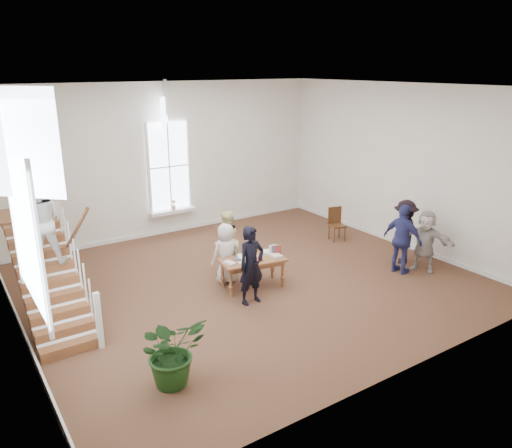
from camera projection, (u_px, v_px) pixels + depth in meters
ground at (250, 281)px, 11.92m from camera, size 10.00×10.00×0.00m
room_shell at (173, 220)px, 15.29m from camera, size 10.49×10.00×10.00m
staircase at (43, 243)px, 9.74m from camera, size 1.10×4.10×2.92m
library_table at (253, 262)px, 11.47m from camera, size 1.58×0.97×0.76m
police_officer at (251, 265)px, 10.62m from camera, size 0.66×0.46×1.73m
elderly_woman at (226, 253)px, 11.71m from camera, size 0.72×0.49×1.44m
person_yellow at (226, 242)px, 12.24m from camera, size 0.93×0.83×1.58m
woman_cluster_a at (402, 239)px, 12.17m from camera, size 0.60×1.08×1.75m
woman_cluster_b at (404, 232)px, 12.85m from camera, size 1.23×1.17×1.67m
woman_cluster_c at (425, 241)px, 12.36m from camera, size 1.07×1.49×1.56m
floor_plant at (172, 351)px, 7.95m from camera, size 1.13×0.99×1.19m
side_chair at (336, 222)px, 14.63m from camera, size 0.52×0.52×0.98m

